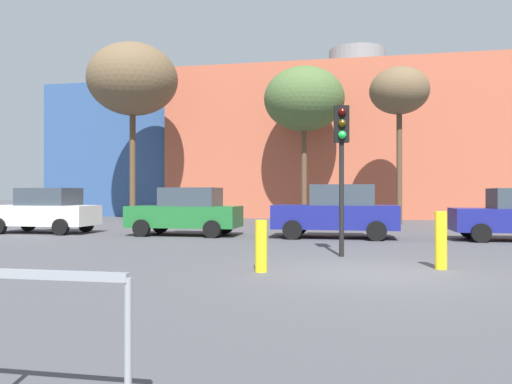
% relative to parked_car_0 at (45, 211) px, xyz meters
% --- Properties ---
extents(ground_plane, '(200.00, 200.00, 0.00)m').
position_rel_parked_car_0_xyz_m(ground_plane, '(12.35, -7.78, -0.89)').
color(ground_plane, '#47474C').
extents(building_backdrop, '(43.19, 11.43, 11.87)m').
position_rel_parked_car_0_xyz_m(building_backdrop, '(12.22, 18.94, 3.97)').
color(building_backdrop, '#B2563D').
rests_on(building_backdrop, ground_plane).
extents(parked_car_0, '(4.11, 2.02, 1.78)m').
position_rel_parked_car_0_xyz_m(parked_car_0, '(0.00, 0.00, 0.00)').
color(parked_car_0, white).
rests_on(parked_car_0, ground_plane).
extents(parked_car_1, '(4.11, 2.02, 1.78)m').
position_rel_parked_car_0_xyz_m(parked_car_1, '(5.87, -0.00, 0.00)').
color(parked_car_1, '#1E662D').
rests_on(parked_car_1, ground_plane).
extents(parked_car_2, '(4.33, 2.12, 1.88)m').
position_rel_parked_car_0_xyz_m(parked_car_2, '(11.43, -0.00, 0.05)').
color(parked_car_2, navy).
rests_on(parked_car_2, ground_plane).
extents(traffic_light_island, '(0.39, 0.38, 3.73)m').
position_rel_parked_car_0_xyz_m(traffic_light_island, '(11.73, -5.34, 1.86)').
color(traffic_light_island, black).
rests_on(traffic_light_island, ground_plane).
extents(bare_tree_0, '(5.16, 5.16, 10.21)m').
position_rel_parked_car_0_xyz_m(bare_tree_0, '(-0.49, 9.07, 7.22)').
color(bare_tree_0, brown).
rests_on(bare_tree_0, ground_plane).
extents(bare_tree_1, '(3.03, 3.03, 8.07)m').
position_rel_parked_car_0_xyz_m(bare_tree_1, '(14.30, 8.81, 5.89)').
color(bare_tree_1, brown).
rests_on(bare_tree_1, ground_plane).
extents(bare_tree_2, '(4.57, 4.57, 8.77)m').
position_rel_parked_car_0_xyz_m(bare_tree_2, '(9.23, 10.59, 6.02)').
color(bare_tree_2, brown).
rests_on(bare_tree_2, ground_plane).
extents(bollard_yellow_0, '(0.24, 0.24, 1.19)m').
position_rel_parked_car_0_xyz_m(bollard_yellow_0, '(13.79, -7.03, -0.29)').
color(bollard_yellow_0, yellow).
rests_on(bollard_yellow_0, ground_plane).
extents(bollard_yellow_1, '(0.24, 0.24, 1.03)m').
position_rel_parked_car_0_xyz_m(bollard_yellow_1, '(10.22, -8.10, -0.37)').
color(bollard_yellow_1, yellow).
rests_on(bollard_yellow_1, ground_plane).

